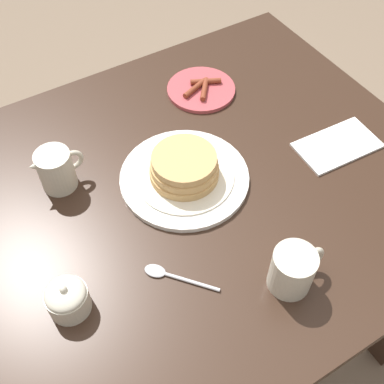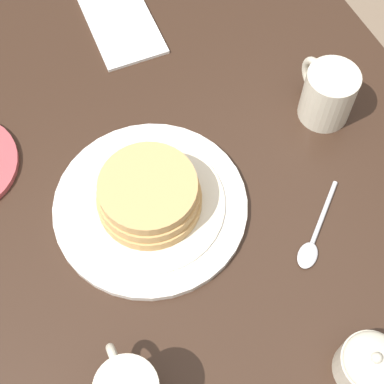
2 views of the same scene
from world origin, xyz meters
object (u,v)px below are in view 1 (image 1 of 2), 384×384
side_plate_bacon (201,89)px  spoon (168,275)px  pancake_plate (184,172)px  napkin (337,145)px  creamer_pitcher (56,169)px  coffee_mug (293,269)px  sugar_bowl (67,298)px

side_plate_bacon → spoon: bearing=-128.5°
pancake_plate → napkin: size_ratio=1.43×
pancake_plate → napkin: bearing=-15.4°
pancake_plate → spoon: size_ratio=2.27×
creamer_pitcher → spoon: bearing=-74.0°
coffee_mug → sugar_bowl: (-0.37, 0.17, -0.01)m
side_plate_bacon → creamer_pitcher: size_ratio=1.49×
napkin → sugar_bowl: bearing=-175.5°
coffee_mug → creamer_pitcher: bearing=122.1°
pancake_plate → sugar_bowl: 0.36m
coffee_mug → sugar_bowl: bearing=155.9°
pancake_plate → side_plate_bacon: size_ratio=1.61×
side_plate_bacon → coffee_mug: (-0.15, -0.55, 0.04)m
sugar_bowl → napkin: bearing=4.5°
creamer_pitcher → napkin: creamer_pitcher is taller
napkin → spoon: spoon is taller
creamer_pitcher → sugar_bowl: creamer_pitcher is taller
side_plate_bacon → creamer_pitcher: creamer_pitcher is taller
coffee_mug → sugar_bowl: coffee_mug is taller
creamer_pitcher → sugar_bowl: size_ratio=1.53×
creamer_pitcher → napkin: (0.60, -0.23, -0.05)m
pancake_plate → creamer_pitcher: (-0.24, 0.13, 0.02)m
pancake_plate → sugar_bowl: sugar_bowl is taller
pancake_plate → spoon: bearing=-128.0°
coffee_mug → napkin: coffee_mug is taller
pancake_plate → coffee_mug: 0.32m
spoon → coffee_mug: bearing=-34.3°
side_plate_bacon → coffee_mug: size_ratio=1.55×
side_plate_bacon → spoon: 0.54m
side_plate_bacon → sugar_bowl: 0.65m
pancake_plate → creamer_pitcher: bearing=151.8°
pancake_plate → coffee_mug: size_ratio=2.51×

